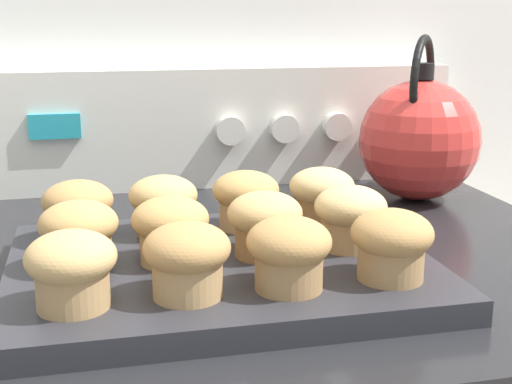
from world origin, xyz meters
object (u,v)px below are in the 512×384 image
at_px(muffin_r0_c0, 71,268).
at_px(muffin_r2_c1, 163,203).
at_px(muffin_pan, 220,269).
at_px(muffin_r0_c3, 392,243).
at_px(muffin_r2_c2, 246,198).
at_px(muffin_r1_c3, 350,215).
at_px(muffin_r1_c2, 265,222).
at_px(muffin_r1_c0, 79,233).
at_px(muffin_r0_c2, 289,251).
at_px(muffin_r1_c1, 171,228).
at_px(muffin_r2_c0, 78,209).
at_px(muffin_r0_c1, 187,258).
at_px(tea_kettle, 419,137).
at_px(muffin_r2_c3, 322,194).

distance_m(muffin_r0_c0, muffin_r2_c1, 0.19).
height_order(muffin_pan, muffin_r0_c3, muffin_r0_c3).
bearing_deg(muffin_r2_c2, muffin_r2_c1, -178.65).
bearing_deg(muffin_r1_c3, muffin_pan, -179.40).
bearing_deg(muffin_r1_c2, muffin_r1_c0, 178.34).
distance_m(muffin_r0_c2, muffin_r0_c3, 0.09).
xyz_separation_m(muffin_r1_c1, muffin_r1_c3, (0.17, 0.00, 0.00)).
distance_m(muffin_r0_c0, muffin_r1_c0, 0.09).
bearing_deg(muffin_r2_c0, muffin_r2_c1, 1.74).
bearing_deg(muffin_r2_c1, muffin_r2_c0, -178.26).
bearing_deg(muffin_r0_c1, muffin_r2_c2, 63.75).
distance_m(muffin_pan, muffin_r2_c1, 0.10).
relative_size(muffin_r0_c1, muffin_r2_c1, 1.00).
bearing_deg(muffin_r1_c3, muffin_r2_c2, 133.95).
distance_m(muffin_r0_c3, muffin_r2_c2, 0.19).
relative_size(muffin_r0_c1, muffin_r1_c2, 1.00).
height_order(muffin_r1_c1, muffin_r2_c2, same).
xyz_separation_m(muffin_r0_c3, muffin_r1_c2, (-0.09, 0.08, 0.00)).
height_order(muffin_r0_c1, muffin_r1_c3, same).
bearing_deg(muffin_r2_c2, muffin_r1_c0, -153.17).
xyz_separation_m(muffin_r1_c2, muffin_r2_c1, (-0.08, 0.09, 0.00)).
bearing_deg(muffin_r2_c0, muffin_r1_c0, -88.99).
height_order(muffin_r0_c2, muffin_r1_c2, same).
relative_size(muffin_r0_c2, tea_kettle, 0.32).
bearing_deg(muffin_r0_c2, muffin_pan, 115.11).
relative_size(muffin_r0_c1, muffin_r2_c0, 1.00).
bearing_deg(tea_kettle, muffin_r0_c1, -137.41).
bearing_deg(muffin_pan, muffin_r0_c3, -33.11).
distance_m(muffin_r0_c0, muffin_r1_c1, 0.12).
relative_size(muffin_r1_c1, muffin_r2_c3, 1.00).
relative_size(muffin_r0_c0, muffin_r0_c2, 1.00).
height_order(muffin_r1_c1, tea_kettle, tea_kettle).
xyz_separation_m(muffin_r1_c0, muffin_r2_c2, (0.16, 0.08, 0.00)).
xyz_separation_m(muffin_r0_c3, muffin_r1_c3, (-0.00, 0.08, 0.00)).
distance_m(muffin_pan, muffin_r0_c2, 0.10).
bearing_deg(muffin_r2_c0, tea_kettle, 19.62).
distance_m(muffin_r1_c3, tea_kettle, 0.29).
bearing_deg(muffin_r1_c2, muffin_r0_c0, -153.93).
relative_size(muffin_r1_c2, muffin_r2_c1, 1.00).
distance_m(muffin_r0_c3, tea_kettle, 0.36).
height_order(muffin_r2_c2, muffin_r2_c3, same).
bearing_deg(muffin_r1_c0, muffin_r2_c1, 45.21).
height_order(muffin_r0_c1, muffin_r1_c2, same).
xyz_separation_m(muffin_r1_c3, muffin_r2_c3, (-0.00, 0.08, 0.00)).
bearing_deg(muffin_r1_c2, muffin_r1_c3, 2.57).
xyz_separation_m(muffin_r0_c0, muffin_r0_c3, (0.25, 0.00, 0.00)).
bearing_deg(muffin_r2_c0, muffin_r0_c3, -33.18).
relative_size(muffin_r2_c3, tea_kettle, 0.32).
height_order(muffin_r0_c3, muffin_r1_c2, same).
distance_m(muffin_r0_c0, muffin_r0_c2, 0.17).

